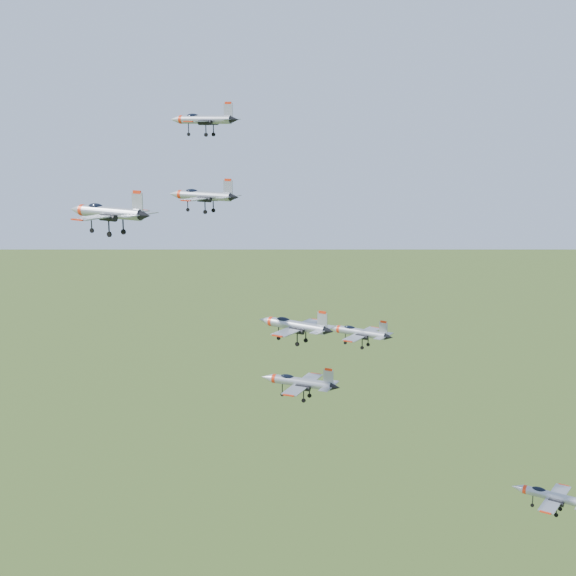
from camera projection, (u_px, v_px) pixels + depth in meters
The scene contains 7 objects.
jet_lead at pixel (203, 119), 129.62m from camera, with size 12.95×10.90×3.48m.
jet_left_high at pixel (202, 195), 109.87m from camera, with size 11.42×9.57×3.06m.
jet_right_high at pixel (108, 212), 98.18m from camera, with size 13.56×11.24×3.62m.
jet_left_low at pixel (359, 332), 116.22m from camera, with size 10.55×8.74×2.82m.
jet_right_low at pixel (294, 325), 96.71m from camera, with size 10.74×8.88×2.87m.
jet_trail at pixel (299, 382), 102.22m from camera, with size 10.84×9.16×2.93m.
jet_extra at pixel (551, 496), 100.48m from camera, with size 10.45×8.66×2.79m.
Camera 1 is at (77.52, -85.15, 164.21)m, focal length 50.00 mm.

